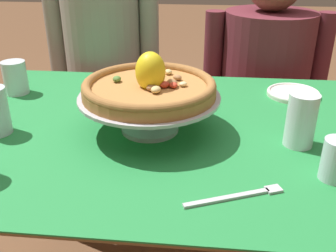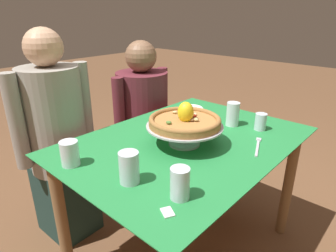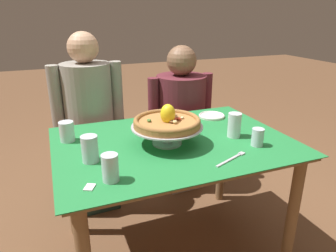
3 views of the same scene
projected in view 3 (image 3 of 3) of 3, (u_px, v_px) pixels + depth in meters
The scene contains 14 objects.
ground_plane at pixel (173, 248), 1.89m from camera, with size 14.00×14.00×0.00m, color brown.
dining_table at pixel (173, 158), 1.67m from camera, with size 1.24×0.89×0.72m.
pizza_stand at pixel (167, 131), 1.58m from camera, with size 0.37×0.37×0.10m.
pizza at pixel (167, 121), 1.56m from camera, with size 0.34×0.34×0.11m.
water_glass_side_right at pixel (234, 127), 1.68m from camera, with size 0.07×0.07×0.13m.
water_glass_side_left at pixel (90, 151), 1.40m from camera, with size 0.08×0.08×0.13m.
water_glass_back_left at pixel (67, 133), 1.62m from camera, with size 0.08×0.08×0.11m.
water_glass_front_left at pixel (110, 170), 1.24m from camera, with size 0.07×0.07×0.12m.
water_glass_front_right at pixel (257, 138), 1.57m from camera, with size 0.06×0.06×0.09m.
side_plate at pixel (212, 116), 2.01m from camera, with size 0.17×0.17×0.02m.
dinner_fork at pixel (232, 158), 1.44m from camera, with size 0.20×0.10×0.01m.
sugar_packet at pixel (90, 187), 1.20m from camera, with size 0.05×0.04×0.01m, color white.
diner_left at pixel (91, 128), 2.14m from camera, with size 0.48×0.34×1.25m.
diner_right at pixel (181, 120), 2.43m from camera, with size 0.54×0.39×1.14m.
Camera 3 is at (-0.58, -1.39, 1.36)m, focal length 32.78 mm.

